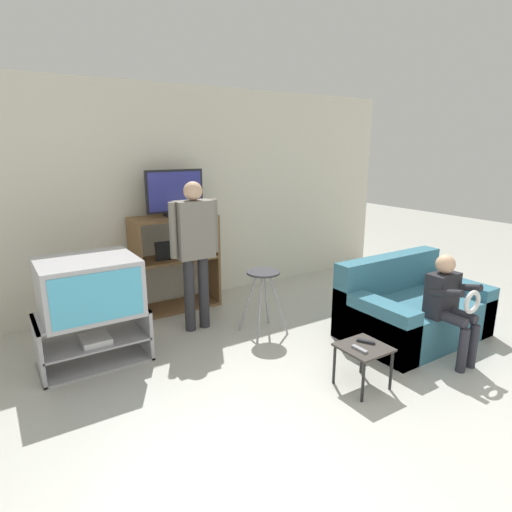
# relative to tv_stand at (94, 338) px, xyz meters

# --- Properties ---
(ground_plane) EXTENTS (18.00, 18.00, 0.00)m
(ground_plane) POSITION_rel_tv_stand_xyz_m (1.40, -2.44, -0.24)
(ground_plane) COLOR #B7B7AD
(wall_back) EXTENTS (6.40, 0.06, 2.60)m
(wall_back) POSITION_rel_tv_stand_xyz_m (1.40, 1.16, 1.06)
(wall_back) COLOR silver
(wall_back) RESTS_ON ground_plane
(tv_stand) EXTENTS (0.93, 0.52, 0.48)m
(tv_stand) POSITION_rel_tv_stand_xyz_m (0.00, 0.00, 0.00)
(tv_stand) COLOR #A8A8AD
(tv_stand) RESTS_ON ground_plane
(television_main) EXTENTS (0.80, 0.68, 0.49)m
(television_main) POSITION_rel_tv_stand_xyz_m (0.00, -0.02, 0.49)
(television_main) COLOR #B2B2B7
(television_main) RESTS_ON tv_stand
(media_shelf) EXTENTS (0.98, 0.44, 1.12)m
(media_shelf) POSITION_rel_tv_stand_xyz_m (1.15, 0.87, 0.33)
(media_shelf) COLOR brown
(media_shelf) RESTS_ON ground_plane
(television_flat) EXTENTS (0.68, 0.20, 0.53)m
(television_flat) POSITION_rel_tv_stand_xyz_m (1.19, 0.88, 1.13)
(television_flat) COLOR black
(television_flat) RESTS_ON media_shelf
(folding_stool) EXTENTS (0.40, 0.38, 0.67)m
(folding_stool) POSITION_rel_tv_stand_xyz_m (1.63, -0.29, 0.30)
(folding_stool) COLOR #99999E
(folding_stool) RESTS_ON ground_plane
(snack_table) EXTENTS (0.36, 0.36, 0.36)m
(snack_table) POSITION_rel_tv_stand_xyz_m (1.73, -1.59, 0.07)
(snack_table) COLOR #38332D
(snack_table) RESTS_ON ground_plane
(remote_control_black) EXTENTS (0.10, 0.14, 0.02)m
(remote_control_black) POSITION_rel_tv_stand_xyz_m (1.79, -1.55, 0.13)
(remote_control_black) COLOR #232328
(remote_control_black) RESTS_ON snack_table
(remote_control_white) EXTENTS (0.04, 0.14, 0.02)m
(remote_control_white) POSITION_rel_tv_stand_xyz_m (1.65, -1.62, 0.13)
(remote_control_white) COLOR gray
(remote_control_white) RESTS_ON snack_table
(couch) EXTENTS (1.42, 0.91, 0.78)m
(couch) POSITION_rel_tv_stand_xyz_m (2.88, -1.15, 0.03)
(couch) COLOR teal
(couch) RESTS_ON ground_plane
(person_standing_adult) EXTENTS (0.53, 0.20, 1.57)m
(person_standing_adult) POSITION_rel_tv_stand_xyz_m (1.10, 0.18, 0.71)
(person_standing_adult) COLOR #2D2D33
(person_standing_adult) RESTS_ON ground_plane
(person_seated_child) EXTENTS (0.33, 0.43, 0.97)m
(person_seated_child) POSITION_rel_tv_stand_xyz_m (2.71, -1.67, 0.33)
(person_seated_child) COLOR #2D2D38
(person_seated_child) RESTS_ON ground_plane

